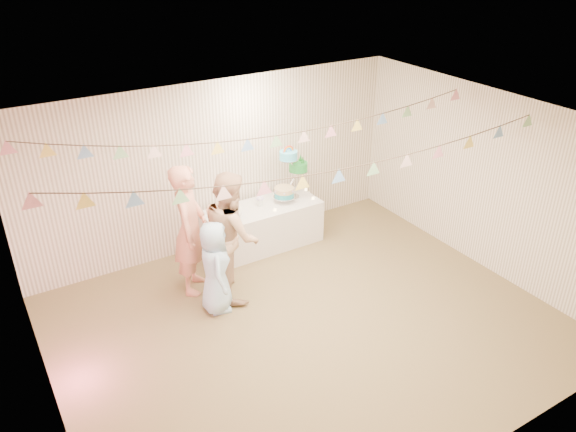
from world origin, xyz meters
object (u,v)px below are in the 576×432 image
table (263,226)px  cake_stand (291,169)px  person_child (215,267)px  person_adult_b (231,235)px  person_adult_a (190,230)px

table → cake_stand: bearing=5.2°
cake_stand → table: bearing=-174.8°
person_child → person_adult_b: bearing=-41.1°
table → person_adult_b: person_adult_b is taller
cake_stand → person_adult_a: bearing=-163.7°
person_child → table: bearing=-34.1°
cake_stand → person_adult_b: person_adult_b is taller
person_adult_a → table: bearing=-36.7°
table → person_child: (-1.31, -1.12, 0.30)m
table → person_adult_a: bearing=-159.5°
person_adult_b → person_child: size_ratio=1.40×
person_adult_a → person_child: bearing=-140.9°
table → person_child: bearing=-139.5°
cake_stand → person_adult_a: (-1.93, -0.56, -0.24)m
cake_stand → person_adult_a: 2.02m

